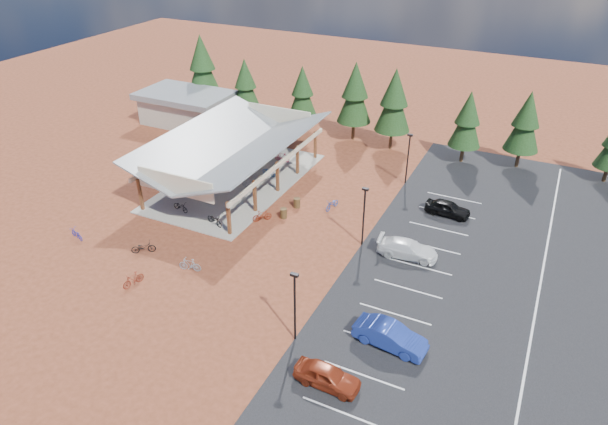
# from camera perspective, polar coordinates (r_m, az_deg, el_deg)

# --- Properties ---
(ground) EXTENTS (140.00, 140.00, 0.00)m
(ground) POSITION_cam_1_polar(r_m,az_deg,el_deg) (44.14, -0.90, -3.09)
(ground) COLOR #5F2C19
(ground) RESTS_ON ground
(asphalt_lot) EXTENTS (27.00, 44.00, 0.04)m
(asphalt_lot) POSITION_cam_1_polar(r_m,az_deg,el_deg) (43.33, 23.65, -6.74)
(asphalt_lot) COLOR black
(asphalt_lot) RESTS_ON ground
(concrete_pad) EXTENTS (10.60, 18.60, 0.10)m
(concrete_pad) POSITION_cam_1_polar(r_m,az_deg,el_deg) (53.75, -7.09, 3.27)
(concrete_pad) COLOR gray
(concrete_pad) RESTS_ON ground
(bike_pavilion) EXTENTS (11.65, 19.40, 4.97)m
(bike_pavilion) POSITION_cam_1_polar(r_m,az_deg,el_deg) (52.15, -7.35, 6.96)
(bike_pavilion) COLOR #542D18
(bike_pavilion) RESTS_ON concrete_pad
(outbuilding) EXTENTS (11.00, 7.00, 3.90)m
(outbuilding) POSITION_cam_1_polar(r_m,az_deg,el_deg) (68.83, -12.30, 10.78)
(outbuilding) COLOR #ADA593
(outbuilding) RESTS_ON ground
(lamp_post_0) EXTENTS (0.50, 0.25, 5.14)m
(lamp_post_0) POSITION_cam_1_polar(r_m,az_deg,el_deg) (33.38, -0.98, -9.43)
(lamp_post_0) COLOR black
(lamp_post_0) RESTS_ON ground
(lamp_post_1) EXTENTS (0.50, 0.25, 5.14)m
(lamp_post_1) POSITION_cam_1_polar(r_m,az_deg,el_deg) (42.49, 6.33, -0.01)
(lamp_post_1) COLOR black
(lamp_post_1) RESTS_ON ground
(lamp_post_2) EXTENTS (0.50, 0.25, 5.14)m
(lamp_post_2) POSITION_cam_1_polar(r_m,az_deg,el_deg) (52.77, 10.90, 5.93)
(lamp_post_2) COLOR black
(lamp_post_2) RESTS_ON ground
(trash_bin_0) EXTENTS (0.60, 0.60, 0.90)m
(trash_bin_0) POSITION_cam_1_polar(r_m,az_deg,el_deg) (47.17, -2.16, -0.08)
(trash_bin_0) COLOR #473319
(trash_bin_0) RESTS_ON ground
(trash_bin_1) EXTENTS (0.60, 0.60, 0.90)m
(trash_bin_1) POSITION_cam_1_polar(r_m,az_deg,el_deg) (48.76, -0.75, 1.04)
(trash_bin_1) COLOR #473319
(trash_bin_1) RESTS_ON ground
(pine_0) EXTENTS (4.19, 4.19, 9.76)m
(pine_0) POSITION_cam_1_polar(r_m,az_deg,el_deg) (71.55, -10.67, 15.00)
(pine_0) COLOR #382314
(pine_0) RESTS_ON ground
(pine_1) EXTENTS (3.39, 3.39, 7.90)m
(pine_1) POSITION_cam_1_polar(r_m,az_deg,el_deg) (67.09, -6.19, 13.30)
(pine_1) COLOR #382314
(pine_1) RESTS_ON ground
(pine_2) EXTENTS (3.31, 3.31, 7.71)m
(pine_2) POSITION_cam_1_polar(r_m,az_deg,el_deg) (64.38, -0.16, 12.63)
(pine_2) COLOR #382314
(pine_2) RESTS_ON ground
(pine_3) EXTENTS (3.84, 3.84, 8.94)m
(pine_3) POSITION_cam_1_polar(r_m,az_deg,el_deg) (61.63, 5.39, 12.41)
(pine_3) COLOR #382314
(pine_3) RESTS_ON ground
(pine_4) EXTENTS (3.86, 3.86, 8.99)m
(pine_4) POSITION_cam_1_polar(r_m,az_deg,el_deg) (59.57, 9.47, 11.53)
(pine_4) COLOR #382314
(pine_4) RESTS_ON ground
(pine_5) EXTENTS (3.30, 3.30, 7.68)m
(pine_5) POSITION_cam_1_polar(r_m,az_deg,el_deg) (58.23, 16.84, 9.35)
(pine_5) COLOR #382314
(pine_5) RESTS_ON ground
(pine_6) EXTENTS (3.48, 3.48, 8.10)m
(pine_6) POSITION_cam_1_polar(r_m,az_deg,el_deg) (58.79, 22.32, 8.83)
(pine_6) COLOR #382314
(pine_6) RESTS_ON ground
(bike_0) EXTENTS (1.85, 0.96, 0.92)m
(bike_0) POSITION_cam_1_polar(r_m,az_deg,el_deg) (49.17, -12.87, 0.63)
(bike_0) COLOR black
(bike_0) RESTS_ON concrete_pad
(bike_1) EXTENTS (1.51, 0.63, 0.88)m
(bike_1) POSITION_cam_1_polar(r_m,az_deg,el_deg) (52.04, -11.93, 2.46)
(bike_1) COLOR gray
(bike_1) RESTS_ON concrete_pad
(bike_2) EXTENTS (1.76, 0.70, 0.91)m
(bike_2) POSITION_cam_1_polar(r_m,az_deg,el_deg) (55.96, -8.91, 4.84)
(bike_2) COLOR #283F9A
(bike_2) RESTS_ON concrete_pad
(bike_3) EXTENTS (1.58, 0.89, 0.91)m
(bike_3) POSITION_cam_1_polar(r_m,az_deg,el_deg) (59.43, -5.96, 6.62)
(bike_3) COLOR maroon
(bike_3) RESTS_ON concrete_pad
(bike_4) EXTENTS (1.98, 1.20, 0.98)m
(bike_4) POSITION_cam_1_polar(r_m,az_deg,el_deg) (46.53, -9.40, -0.76)
(bike_4) COLOR black
(bike_4) RESTS_ON concrete_pad
(bike_5) EXTENTS (1.66, 0.52, 0.99)m
(bike_5) POSITION_cam_1_polar(r_m,az_deg,el_deg) (52.02, -5.77, 3.06)
(bike_5) COLOR gray
(bike_5) RESTS_ON concrete_pad
(bike_6) EXTENTS (1.67, 0.86, 0.83)m
(bike_6) POSITION_cam_1_polar(r_m,az_deg,el_deg) (54.39, -3.74, 4.34)
(bike_6) COLOR #18498D
(bike_6) RESTS_ON concrete_pad
(bike_7) EXTENTS (1.80, 0.54, 1.08)m
(bike_7) POSITION_cam_1_polar(r_m,az_deg,el_deg) (57.25, -2.34, 5.90)
(bike_7) COLOR maroon
(bike_7) RESTS_ON concrete_pad
(bike_10) EXTENTS (1.78, 1.04, 0.89)m
(bike_10) POSITION_cam_1_polar(r_m,az_deg,el_deg) (48.04, -22.82, -2.10)
(bike_10) COLOR #1F229B
(bike_10) RESTS_ON ground
(bike_11) EXTENTS (0.91, 1.83, 1.06)m
(bike_11) POSITION_cam_1_polar(r_m,az_deg,el_deg) (41.06, -17.54, -6.72)
(bike_11) COLOR maroon
(bike_11) RESTS_ON ground
(bike_12) EXTENTS (1.92, 1.64, 0.99)m
(bike_12) POSITION_cam_1_polar(r_m,az_deg,el_deg) (44.41, -16.55, -3.53)
(bike_12) COLOR black
(bike_12) RESTS_ON ground
(bike_13) EXTENTS (1.84, 0.87, 1.06)m
(bike_13) POSITION_cam_1_polar(r_m,az_deg,el_deg) (41.51, -11.92, -5.39)
(bike_13) COLOR gray
(bike_13) RESTS_ON ground
(bike_14) EXTENTS (1.00, 1.93, 0.96)m
(bike_14) POSITION_cam_1_polar(r_m,az_deg,el_deg) (48.52, 2.99, 0.88)
(bike_14) COLOR #173E99
(bike_14) RESTS_ON ground
(bike_15) EXTENTS (1.53, 1.58, 1.03)m
(bike_15) POSITION_cam_1_polar(r_m,az_deg,el_deg) (46.79, -4.44, -0.33)
(bike_15) COLOR maroon
(bike_15) RESTS_ON ground
(car_0) EXTENTS (3.94, 1.66, 1.33)m
(car_0) POSITION_cam_1_polar(r_m,az_deg,el_deg) (32.24, 2.46, -16.81)
(car_0) COLOR maroon
(car_0) RESTS_ON asphalt_lot
(car_1) EXTENTS (4.77, 2.09, 1.53)m
(car_1) POSITION_cam_1_polar(r_m,az_deg,el_deg) (34.77, 9.05, -12.71)
(car_1) COLOR #21389B
(car_1) RESTS_ON asphalt_lot
(car_3) EXTENTS (4.83, 2.35, 1.35)m
(car_3) POSITION_cam_1_polar(r_m,az_deg,el_deg) (42.78, 10.84, -3.76)
(car_3) COLOR white
(car_3) RESTS_ON asphalt_lot
(car_4) EXTENTS (3.99, 1.79, 1.33)m
(car_4) POSITION_cam_1_polar(r_m,az_deg,el_deg) (49.03, 14.89, 0.45)
(car_4) COLOR black
(car_4) RESTS_ON asphalt_lot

